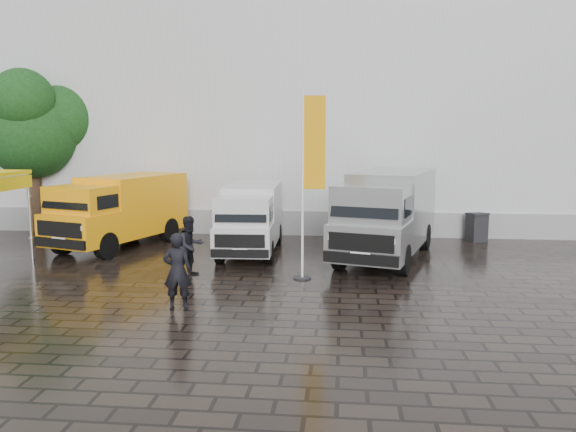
% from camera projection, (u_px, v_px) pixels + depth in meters
% --- Properties ---
extents(ground, '(120.00, 120.00, 0.00)m').
position_uv_depth(ground, '(305.00, 287.00, 15.12)').
color(ground, black).
rests_on(ground, ground).
extents(exhibition_hall, '(44.00, 16.00, 12.00)m').
position_uv_depth(exhibition_hall, '(364.00, 99.00, 29.84)').
color(exhibition_hall, silver).
rests_on(exhibition_hall, ground).
extents(hall_plinth, '(44.00, 0.15, 1.00)m').
position_uv_depth(hall_plinth, '(368.00, 224.00, 22.69)').
color(hall_plinth, gray).
rests_on(hall_plinth, ground).
extents(van_yellow, '(3.78, 6.00, 2.59)m').
position_uv_depth(van_yellow, '(119.00, 212.00, 20.35)').
color(van_yellow, '#FFA20D').
rests_on(van_yellow, ground).
extents(van_white, '(1.99, 5.44, 2.33)m').
position_uv_depth(van_white, '(251.00, 219.00, 19.44)').
color(van_white, silver).
rests_on(van_white, ground).
extents(van_silver, '(3.97, 6.93, 2.85)m').
position_uv_depth(van_silver, '(387.00, 216.00, 18.49)').
color(van_silver, '#9EA1A3').
rests_on(van_silver, ground).
extents(flagpole, '(0.88, 0.50, 5.35)m').
position_uv_depth(flagpole, '(309.00, 173.00, 15.59)').
color(flagpole, black).
rests_on(flagpole, ground).
extents(tree, '(3.87, 3.98, 6.95)m').
position_uv_depth(tree, '(31.00, 126.00, 23.52)').
color(tree, black).
rests_on(tree, ground).
extents(wheelie_bin, '(0.85, 0.85, 1.10)m').
position_uv_depth(wheelie_bin, '(477.00, 227.00, 21.65)').
color(wheelie_bin, black).
rests_on(wheelie_bin, ground).
extents(person_front, '(0.70, 0.50, 1.82)m').
position_uv_depth(person_front, '(177.00, 271.00, 13.07)').
color(person_front, black).
rests_on(person_front, ground).
extents(person_tent, '(1.05, 1.07, 1.75)m').
position_uv_depth(person_tent, '(191.00, 246.00, 16.26)').
color(person_tent, black).
rests_on(person_tent, ground).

